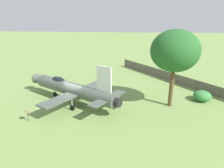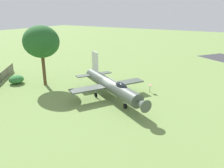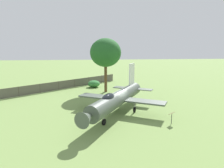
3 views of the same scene
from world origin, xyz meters
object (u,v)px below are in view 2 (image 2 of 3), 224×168
at_px(display_jet, 112,86).
at_px(info_plaque, 150,86).
at_px(shade_tree, 41,42).
at_px(shrub_near_fence, 16,79).

bearing_deg(display_jet, info_plaque, 87.48).
xyz_separation_m(shade_tree, shrub_near_fence, (4.15, 1.82, -5.68)).
xyz_separation_m(shade_tree, info_plaque, (-14.55, -5.00, -5.46)).
xyz_separation_m(display_jet, info_plaque, (-3.12, -4.79, -0.92)).
relative_size(shade_tree, info_plaque, 7.53).
bearing_deg(display_jet, shade_tree, -148.38).
distance_m(shade_tree, info_plaque, 16.33).
height_order(display_jet, info_plaque, display_jet).
height_order(shade_tree, shrub_near_fence, shade_tree).
bearing_deg(info_plaque, shade_tree, 18.98).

